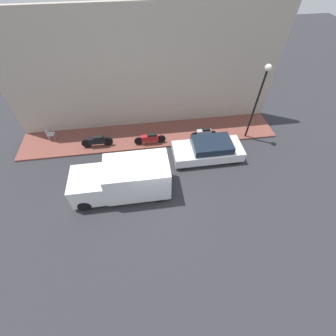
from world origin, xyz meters
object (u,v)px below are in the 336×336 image
object	(u,v)px
cafe_chair	(50,134)
scooter_silver	(204,134)
parked_car	(208,150)
delivery_van	(123,179)
motorcycle_red	(150,138)
streetlamp	(260,91)
motorcycle_black	(97,141)

from	to	relation	value
cafe_chair	scooter_silver	bearing A→B (deg)	-98.02
parked_car	cafe_chair	world-z (taller)	parked_car
parked_car	delivery_van	bearing A→B (deg)	110.84
motorcycle_red	cafe_chair	xyz separation A→B (m)	(1.37, 6.63, 0.03)
delivery_van	scooter_silver	distance (m)	6.43
streetlamp	cafe_chair	world-z (taller)	streetlamp
parked_car	motorcycle_black	world-z (taller)	parked_car
parked_car	scooter_silver	size ratio (longest dim) A/B	2.40
cafe_chair	parked_car	bearing A→B (deg)	-106.55
scooter_silver	motorcycle_black	xyz separation A→B (m)	(0.26, 7.03, -0.01)
parked_car	scooter_silver	bearing A→B (deg)	-3.76
scooter_silver	streetlamp	xyz separation A→B (m)	(-0.10, -2.97, 2.94)
motorcycle_red	scooter_silver	distance (m)	3.60
delivery_van	streetlamp	xyz separation A→B (m)	(3.46, -8.30, 2.47)
delivery_van	motorcycle_red	distance (m)	4.05
motorcycle_red	delivery_van	bearing A→B (deg)	154.45
parked_car	motorcycle_black	xyz separation A→B (m)	(1.83, 6.93, -0.05)
delivery_van	motorcycle_red	size ratio (longest dim) A/B	2.48
motorcycle_black	scooter_silver	bearing A→B (deg)	-92.16
motorcycle_black	delivery_van	bearing A→B (deg)	-156.12
parked_car	delivery_van	size ratio (longest dim) A/B	0.84
delivery_van	motorcycle_black	world-z (taller)	delivery_van
delivery_van	cafe_chair	size ratio (longest dim) A/B	6.46
motorcycle_red	streetlamp	size ratio (longest dim) A/B	0.42
scooter_silver	motorcycle_black	bearing A→B (deg)	87.84
streetlamp	cafe_chair	xyz separation A→B (m)	(1.54, 13.20, -2.94)
parked_car	motorcycle_red	xyz separation A→B (m)	(1.64, 3.50, -0.07)
delivery_van	streetlamp	bearing A→B (deg)	-67.40
motorcycle_black	streetlamp	distance (m)	10.43
parked_car	cafe_chair	distance (m)	10.56
motorcycle_black	streetlamp	bearing A→B (deg)	-92.10
motorcycle_black	cafe_chair	size ratio (longest dim) A/B	2.52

